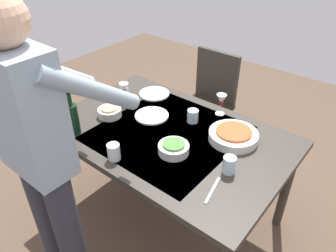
{
  "coord_description": "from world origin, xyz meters",
  "views": [
    {
      "loc": [
        -1.06,
        1.3,
        1.91
      ],
      "look_at": [
        0.0,
        0.0,
        0.78
      ],
      "focal_mm": 34.65,
      "sensor_mm": 36.0,
      "label": 1
    }
  ],
  "objects_px": {
    "serving_bowl_pasta": "(233,135)",
    "water_cup_far_right": "(193,116)",
    "water_cup_near_left": "(114,152)",
    "water_cup_near_right": "(124,89)",
    "dining_table": "(168,141)",
    "side_bowl_bread": "(110,112)",
    "person_server": "(41,151)",
    "side_bowl_salad": "(174,148)",
    "wine_glass_right": "(124,89)",
    "water_cup_far_left": "(229,165)",
    "wine_bottle": "(73,118)",
    "wine_glass_left": "(221,101)",
    "dinner_plate_near": "(152,116)",
    "dinner_plate_far": "(154,94)",
    "chair_near": "(209,97)"
  },
  "relations": [
    {
      "from": "serving_bowl_pasta",
      "to": "water_cup_far_right",
      "type": "bearing_deg",
      "value": -2.06
    },
    {
      "from": "water_cup_near_left",
      "to": "serving_bowl_pasta",
      "type": "relative_size",
      "value": 0.33
    },
    {
      "from": "water_cup_near_right",
      "to": "dining_table",
      "type": "bearing_deg",
      "value": 162.2
    },
    {
      "from": "water_cup_near_right",
      "to": "side_bowl_bread",
      "type": "xyz_separation_m",
      "value": [
        -0.15,
        0.28,
        -0.01
      ]
    },
    {
      "from": "water_cup_near_right",
      "to": "person_server",
      "type": "bearing_deg",
      "value": 114.19
    },
    {
      "from": "side_bowl_bread",
      "to": "water_cup_near_right",
      "type": "bearing_deg",
      "value": -62.22
    },
    {
      "from": "serving_bowl_pasta",
      "to": "side_bowl_salad",
      "type": "distance_m",
      "value": 0.39
    },
    {
      "from": "wine_glass_right",
      "to": "water_cup_far_left",
      "type": "bearing_deg",
      "value": 169.26
    },
    {
      "from": "wine_bottle",
      "to": "person_server",
      "type": "bearing_deg",
      "value": 127.46
    },
    {
      "from": "wine_bottle",
      "to": "wine_glass_right",
      "type": "relative_size",
      "value": 1.96
    },
    {
      "from": "serving_bowl_pasta",
      "to": "dining_table",
      "type": "bearing_deg",
      "value": 28.14
    },
    {
      "from": "wine_glass_left",
      "to": "water_cup_far_left",
      "type": "bearing_deg",
      "value": 125.95
    },
    {
      "from": "water_cup_far_right",
      "to": "side_bowl_salad",
      "type": "distance_m",
      "value": 0.35
    },
    {
      "from": "water_cup_far_left",
      "to": "dining_table",
      "type": "bearing_deg",
      "value": -9.45
    },
    {
      "from": "wine_bottle",
      "to": "water_cup_far_right",
      "type": "xyz_separation_m",
      "value": [
        -0.5,
        -0.57,
        -0.07
      ]
    },
    {
      "from": "wine_glass_right",
      "to": "side_bowl_salad",
      "type": "relative_size",
      "value": 0.84
    },
    {
      "from": "wine_glass_right",
      "to": "dinner_plate_near",
      "type": "bearing_deg",
      "value": 175.04
    },
    {
      "from": "wine_bottle",
      "to": "serving_bowl_pasta",
      "type": "xyz_separation_m",
      "value": [
        -0.81,
        -0.56,
        -0.08
      ]
    },
    {
      "from": "person_server",
      "to": "water_cup_near_right",
      "type": "relative_size",
      "value": 18.86
    },
    {
      "from": "side_bowl_salad",
      "to": "dinner_plate_far",
      "type": "height_order",
      "value": "side_bowl_salad"
    },
    {
      "from": "water_cup_far_left",
      "to": "dinner_plate_near",
      "type": "xyz_separation_m",
      "value": [
        0.69,
        -0.16,
        -0.04
      ]
    },
    {
      "from": "water_cup_far_left",
      "to": "water_cup_far_right",
      "type": "distance_m",
      "value": 0.52
    },
    {
      "from": "wine_glass_right",
      "to": "water_cup_near_left",
      "type": "height_order",
      "value": "wine_glass_right"
    },
    {
      "from": "water_cup_near_right",
      "to": "water_cup_far_left",
      "type": "relative_size",
      "value": 0.91
    },
    {
      "from": "water_cup_near_left",
      "to": "dinner_plate_far",
      "type": "bearing_deg",
      "value": -65.56
    },
    {
      "from": "person_server",
      "to": "wine_bottle",
      "type": "distance_m",
      "value": 0.5
    },
    {
      "from": "dining_table",
      "to": "side_bowl_salad",
      "type": "relative_size",
      "value": 8.35
    },
    {
      "from": "chair_near",
      "to": "water_cup_far_left",
      "type": "relative_size",
      "value": 9.21
    },
    {
      "from": "dinner_plate_near",
      "to": "dinner_plate_far",
      "type": "distance_m",
      "value": 0.31
    },
    {
      "from": "side_bowl_bread",
      "to": "person_server",
      "type": "bearing_deg",
      "value": 112.57
    },
    {
      "from": "wine_glass_left",
      "to": "water_cup_near_right",
      "type": "relative_size",
      "value": 1.69
    },
    {
      "from": "water_cup_near_right",
      "to": "dinner_plate_far",
      "type": "xyz_separation_m",
      "value": [
        -0.18,
        -0.14,
        -0.04
      ]
    },
    {
      "from": "chair_near",
      "to": "dinner_plate_far",
      "type": "bearing_deg",
      "value": 73.58
    },
    {
      "from": "wine_bottle",
      "to": "wine_glass_left",
      "type": "xyz_separation_m",
      "value": [
        -0.59,
        -0.77,
        -0.01
      ]
    },
    {
      "from": "wine_glass_left",
      "to": "dinner_plate_far",
      "type": "height_order",
      "value": "wine_glass_left"
    },
    {
      "from": "wine_bottle",
      "to": "dinner_plate_far",
      "type": "distance_m",
      "value": 0.71
    },
    {
      "from": "wine_glass_right",
      "to": "water_cup_near_right",
      "type": "height_order",
      "value": "wine_glass_right"
    },
    {
      "from": "person_server",
      "to": "side_bowl_salad",
      "type": "distance_m",
      "value": 0.72
    },
    {
      "from": "wine_bottle",
      "to": "water_cup_far_left",
      "type": "xyz_separation_m",
      "value": [
        -0.94,
        -0.29,
        -0.06
      ]
    },
    {
      "from": "person_server",
      "to": "side_bowl_salad",
      "type": "bearing_deg",
      "value": -116.9
    },
    {
      "from": "water_cup_near_left",
      "to": "water_cup_far_right",
      "type": "xyz_separation_m",
      "value": [
        -0.12,
        -0.59,
        -0.01
      ]
    },
    {
      "from": "person_server",
      "to": "dinner_plate_far",
      "type": "xyz_separation_m",
      "value": [
        0.24,
        -1.08,
        -0.23
      ]
    },
    {
      "from": "chair_near",
      "to": "water_cup_far_left",
      "type": "height_order",
      "value": "chair_near"
    },
    {
      "from": "person_server",
      "to": "water_cup_far_left",
      "type": "relative_size",
      "value": 17.1
    },
    {
      "from": "chair_near",
      "to": "side_bowl_salad",
      "type": "bearing_deg",
      "value": 111.23
    },
    {
      "from": "water_cup_far_right",
      "to": "side_bowl_bread",
      "type": "height_order",
      "value": "water_cup_far_right"
    },
    {
      "from": "person_server",
      "to": "serving_bowl_pasta",
      "type": "distance_m",
      "value": 1.09
    },
    {
      "from": "water_cup_far_left",
      "to": "dinner_plate_near",
      "type": "height_order",
      "value": "water_cup_far_left"
    },
    {
      "from": "wine_bottle",
      "to": "dinner_plate_far",
      "type": "bearing_deg",
      "value": -94.36
    },
    {
      "from": "wine_glass_left",
      "to": "water_cup_far_right",
      "type": "xyz_separation_m",
      "value": [
        0.09,
        0.2,
        -0.06
      ]
    }
  ]
}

